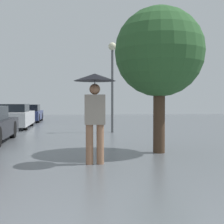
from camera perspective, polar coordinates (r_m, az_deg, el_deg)
The scene contains 5 objects.
pedestrian at distance 6.73m, azimuth -3.16°, elevation 2.55°, with size 0.91×0.91×1.96m.
parked_car_third at distance 16.79m, azimuth -17.89°, elevation -0.82°, with size 1.89×4.02×1.24m.
parked_car_farthest at distance 21.86m, azimuth -15.00°, elevation -0.29°, with size 1.65×3.88×1.17m.
tree at distance 8.43m, azimuth 8.66°, elevation 10.67°, with size 2.36×2.36×3.85m.
street_lamp at distance 13.80m, azimuth 0.06°, elevation 8.09°, with size 0.35×0.35×3.95m.
Camera 1 is at (-0.47, -2.44, 1.35)m, focal length 50.00 mm.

